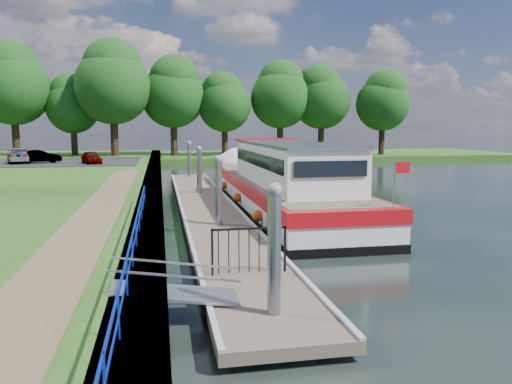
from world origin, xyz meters
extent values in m
plane|color=black|center=(0.00, 0.00, 0.00)|extent=(160.00, 160.00, 0.00)
cube|color=#473D2D|center=(-2.55, 15.00, 0.39)|extent=(1.10, 90.00, 0.78)
cube|color=#264F16|center=(12.00, 52.00, 0.30)|extent=(60.00, 18.00, 0.60)
cube|color=brown|center=(-4.40, 8.00, 0.80)|extent=(1.60, 40.00, 0.05)
cube|color=black|center=(-11.00, 38.00, 0.81)|extent=(14.00, 12.00, 0.06)
cube|color=#0C2DBF|center=(-2.75, 3.00, 1.48)|extent=(0.04, 18.00, 0.04)
cube|color=#0C2DBF|center=(-2.75, 3.00, 1.12)|extent=(0.03, 18.00, 0.03)
cylinder|color=#0C2DBF|center=(-2.75, -4.00, 1.14)|extent=(0.04, 0.04, 0.72)
cylinder|color=#0C2DBF|center=(-2.75, -2.00, 1.14)|extent=(0.04, 0.04, 0.72)
cylinder|color=#0C2DBF|center=(-2.75, 0.00, 1.14)|extent=(0.04, 0.04, 0.72)
cylinder|color=#0C2DBF|center=(-2.75, 2.00, 1.14)|extent=(0.04, 0.04, 0.72)
cylinder|color=#0C2DBF|center=(-2.75, 4.00, 1.14)|extent=(0.04, 0.04, 0.72)
cylinder|color=#0C2DBF|center=(-2.75, 6.00, 1.14)|extent=(0.04, 0.04, 0.72)
cylinder|color=#0C2DBF|center=(-2.75, 8.00, 1.14)|extent=(0.04, 0.04, 0.72)
cylinder|color=#0C2DBF|center=(-2.75, 10.00, 1.14)|extent=(0.04, 0.04, 0.72)
cylinder|color=#0C2DBF|center=(-2.75, 12.00, 1.14)|extent=(0.04, 0.04, 0.72)
cube|color=brown|center=(0.00, 13.00, 0.28)|extent=(2.50, 30.00, 0.24)
cube|color=#9EA0A3|center=(0.00, 1.00, 0.05)|extent=(2.30, 5.00, 0.30)
cube|color=#9EA0A3|center=(0.00, 9.00, 0.05)|extent=(2.30, 5.00, 0.30)
cube|color=#9EA0A3|center=(0.00, 17.00, 0.05)|extent=(2.30, 5.00, 0.30)
cube|color=#9EA0A3|center=(0.00, 25.00, 0.05)|extent=(2.30, 5.00, 0.30)
cube|color=#9EA0A3|center=(1.19, 13.00, 0.43)|extent=(0.12, 30.00, 0.06)
cube|color=#9EA0A3|center=(-1.19, 13.00, 0.43)|extent=(0.12, 30.00, 0.06)
cylinder|color=gray|center=(0.00, -0.50, 1.10)|extent=(0.26, 0.26, 3.40)
sphere|color=gray|center=(0.00, -0.50, 2.80)|extent=(0.30, 0.30, 0.30)
cylinder|color=gray|center=(0.00, 8.50, 1.10)|extent=(0.26, 0.26, 3.40)
sphere|color=gray|center=(0.00, 8.50, 2.80)|extent=(0.30, 0.30, 0.30)
cylinder|color=gray|center=(0.00, 17.50, 1.10)|extent=(0.26, 0.26, 3.40)
sphere|color=gray|center=(0.00, 17.50, 2.80)|extent=(0.30, 0.30, 0.30)
cylinder|color=gray|center=(0.00, 26.50, 1.10)|extent=(0.26, 0.26, 3.40)
sphere|color=gray|center=(0.00, 26.50, 2.80)|extent=(0.30, 0.30, 0.30)
cube|color=#A5A8AD|center=(-1.85, 0.50, 0.60)|extent=(2.58, 1.00, 0.43)
cube|color=#A5A8AD|center=(-1.85, 0.02, 1.10)|extent=(2.58, 0.04, 0.41)
cube|color=#A5A8AD|center=(-1.85, 0.98, 1.10)|extent=(2.58, 0.04, 0.41)
cube|color=black|center=(-0.90, 2.20, 0.98)|extent=(0.05, 0.05, 1.15)
cube|color=black|center=(0.90, 2.20, 0.98)|extent=(0.05, 0.05, 1.15)
cube|color=black|center=(0.00, 2.20, 1.52)|extent=(1.85, 0.05, 0.05)
cube|color=black|center=(-0.75, 2.20, 0.98)|extent=(0.02, 0.02, 1.10)
cube|color=black|center=(-0.50, 2.20, 0.98)|extent=(0.02, 0.02, 1.10)
cube|color=black|center=(-0.25, 2.20, 0.98)|extent=(0.02, 0.02, 1.10)
cube|color=black|center=(0.00, 2.20, 0.98)|extent=(0.02, 0.02, 1.10)
cube|color=black|center=(0.25, 2.20, 0.98)|extent=(0.02, 0.02, 1.10)
cube|color=black|center=(0.50, 2.20, 0.98)|extent=(0.02, 0.02, 1.10)
cube|color=black|center=(0.75, 2.20, 0.98)|extent=(0.02, 0.02, 1.10)
cube|color=black|center=(3.60, 14.61, 0.02)|extent=(4.00, 20.00, 0.55)
cube|color=silver|center=(3.60, 14.61, 0.62)|extent=(3.96, 19.90, 0.65)
cube|color=#AD0C11|center=(3.60, 14.61, 1.18)|extent=(4.04, 20.00, 0.48)
cube|color=brown|center=(3.60, 14.61, 1.42)|extent=(3.68, 19.20, 0.04)
cone|color=silver|center=(3.60, 25.01, 0.55)|extent=(4.00, 1.50, 4.00)
cube|color=silver|center=(3.60, 12.11, 2.30)|extent=(3.00, 11.00, 1.75)
cube|color=gray|center=(3.60, 12.11, 3.22)|extent=(3.10, 11.20, 0.10)
cube|color=black|center=(2.08, 12.11, 2.55)|extent=(0.04, 10.00, 0.55)
cube|color=black|center=(5.12, 12.11, 2.55)|extent=(0.04, 10.00, 0.55)
cube|color=black|center=(3.60, 17.66, 2.55)|extent=(2.60, 0.04, 0.55)
cube|color=black|center=(3.60, 6.56, 2.55)|extent=(2.60, 0.04, 0.55)
cube|color=#AD0C11|center=(3.60, 17.31, 3.30)|extent=(3.20, 1.60, 0.06)
cylinder|color=gray|center=(5.10, 4.91, 2.15)|extent=(0.05, 0.05, 1.50)
cube|color=#AD0C11|center=(5.35, 4.91, 2.70)|extent=(0.50, 0.02, 0.35)
sphere|color=#C9490B|center=(1.48, 8.61, 0.65)|extent=(0.44, 0.44, 0.44)
sphere|color=#C9490B|center=(1.48, 13.61, 0.65)|extent=(0.44, 0.44, 0.44)
sphere|color=#C9490B|center=(1.48, 18.61, 0.65)|extent=(0.44, 0.44, 0.44)
imported|color=#594C47|center=(2.40, 7.21, 2.30)|extent=(0.64, 0.74, 1.72)
cylinder|color=#332316|center=(-17.49, 49.36, 2.70)|extent=(0.83, 0.83, 4.21)
sphere|color=#113911|center=(-17.49, 49.36, 8.08)|extent=(7.95, 7.95, 7.95)
sphere|color=#113911|center=(-17.71, 49.47, 10.07)|extent=(6.31, 6.31, 6.31)
cylinder|color=#332316|center=(-11.50, 49.87, 2.15)|extent=(0.70, 0.70, 3.10)
sphere|color=#113911|center=(-11.50, 49.87, 6.11)|extent=(5.85, 5.85, 5.85)
sphere|color=#113911|center=(-11.67, 50.04, 7.57)|extent=(4.65, 4.65, 4.65)
cylinder|color=#332316|center=(-6.89, 47.36, 2.75)|extent=(0.84, 0.84, 4.29)
sphere|color=#113911|center=(-6.89, 47.36, 8.23)|extent=(8.10, 8.10, 8.10)
sphere|color=#113911|center=(-6.84, 47.51, 10.25)|extent=(6.44, 6.44, 6.44)
cylinder|color=#332316|center=(-0.41, 49.36, 2.52)|extent=(0.79, 0.79, 3.83)
sphere|color=#113911|center=(-0.41, 49.36, 7.42)|extent=(7.24, 7.24, 7.24)
sphere|color=#113911|center=(-0.22, 49.13, 9.23)|extent=(5.75, 5.75, 5.75)
cylinder|color=#332316|center=(5.49, 49.09, 2.23)|extent=(0.72, 0.72, 3.26)
sphere|color=#113911|center=(5.49, 49.09, 6.40)|extent=(6.16, 6.16, 6.16)
sphere|color=#113911|center=(5.30, 49.34, 7.93)|extent=(4.89, 4.89, 4.89)
cylinder|color=#332316|center=(12.25, 49.38, 2.49)|extent=(0.78, 0.78, 3.77)
sphere|color=#113911|center=(12.25, 49.38, 7.31)|extent=(7.13, 7.13, 7.13)
sphere|color=#113911|center=(12.38, 49.62, 9.09)|extent=(5.66, 5.66, 5.66)
cylinder|color=#332316|center=(17.42, 49.40, 2.42)|extent=(0.77, 0.77, 3.65)
sphere|color=#113911|center=(17.42, 49.40, 7.09)|extent=(6.89, 6.89, 6.89)
sphere|color=#113911|center=(17.07, 49.41, 8.81)|extent=(5.47, 5.47, 5.47)
cylinder|color=#332316|center=(24.52, 47.52, 2.30)|extent=(0.74, 0.74, 3.41)
sphere|color=#113911|center=(24.52, 47.52, 6.66)|extent=(6.43, 6.43, 6.43)
sphere|color=#113911|center=(24.75, 47.30, 8.26)|extent=(5.11, 5.11, 5.11)
imported|color=#999999|center=(-7.80, 34.96, 1.37)|extent=(2.23, 3.40, 1.08)
imported|color=#999999|center=(-12.26, 36.46, 1.40)|extent=(3.60, 2.36, 1.12)
imported|color=#999999|center=(-14.06, 37.05, 1.47)|extent=(2.63, 4.67, 1.28)
camera|label=1|loc=(-2.08, -9.46, 3.97)|focal=35.00mm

